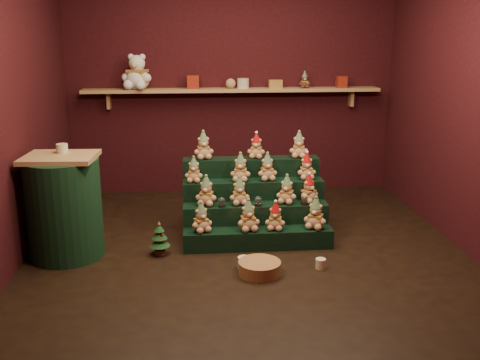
{
  "coord_description": "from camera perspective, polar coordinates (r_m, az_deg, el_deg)",
  "views": [
    {
      "loc": [
        -0.46,
        -4.67,
        1.93
      ],
      "look_at": [
        -0.05,
        0.25,
        0.6
      ],
      "focal_mm": 40.0,
      "sensor_mm": 36.0,
      "label": 1
    }
  ],
  "objects": [
    {
      "name": "riser_tier_back",
      "position": [
        5.59,
        1.18,
        -1.23
      ],
      "size": [
        1.4,
        0.22,
        0.72
      ],
      "primitive_type": "cube",
      "color": "black",
      "rests_on": "ground"
    },
    {
      "name": "mug_left",
      "position": [
        4.63,
        0.41,
        -8.82
      ],
      "size": [
        0.11,
        0.11,
        0.11
      ],
      "primitive_type": "cylinder",
      "color": "beige",
      "rests_on": "ground"
    },
    {
      "name": "side_table",
      "position": [
        5.01,
        -18.22,
        -2.75
      ],
      "size": [
        0.65,
        0.65,
        0.94
      ],
      "rotation": [
        0.0,
        0.0,
        -0.05
      ],
      "color": "tan",
      "rests_on": "ground"
    },
    {
      "name": "snow_globe_c",
      "position": [
        5.18,
        6.86,
        -2.19
      ],
      "size": [
        0.06,
        0.06,
        0.09
      ],
      "color": "black",
      "rests_on": "riser_tier_midfront"
    },
    {
      "name": "teddy_12",
      "position": [
        5.46,
        -3.93,
        3.73
      ],
      "size": [
        0.23,
        0.21,
        0.28
      ],
      "primitive_type": null,
      "rotation": [
        0.0,
        0.0,
        0.16
      ],
      "color": "tan",
      "rests_on": "riser_tier_back"
    },
    {
      "name": "left_wall",
      "position": [
        4.96,
        -23.72,
        7.68
      ],
      "size": [
        0.1,
        4.0,
        2.8
      ],
      "primitive_type": "cube",
      "color": "black",
      "rests_on": "ground"
    },
    {
      "name": "teddy_8",
      "position": [
        5.27,
        -4.94,
        1.11
      ],
      "size": [
        0.2,
        0.18,
        0.25
      ],
      "primitive_type": null,
      "rotation": [
        0.0,
        0.0,
        -0.12
      ],
      "color": "tan",
      "rests_on": "riser_tier_midback"
    },
    {
      "name": "snow_globe_a",
      "position": [
        5.08,
        -1.96,
        -2.37
      ],
      "size": [
        0.07,
        0.07,
        0.1
      ],
      "color": "black",
      "rests_on": "riser_tier_midfront"
    },
    {
      "name": "teddy_13",
      "position": [
        5.48,
        1.75,
        3.66
      ],
      "size": [
        0.22,
        0.2,
        0.25
      ],
      "primitive_type": null,
      "rotation": [
        0.0,
        0.0,
        -0.25
      ],
      "color": "tan",
      "rests_on": "riser_tier_back"
    },
    {
      "name": "teddy_11",
      "position": [
        5.4,
        7.12,
        1.47
      ],
      "size": [
        0.19,
        0.17,
        0.26
      ],
      "primitive_type": null,
      "rotation": [
        0.0,
        0.0,
        0.02
      ],
      "color": "tan",
      "rests_on": "riser_tier_midback"
    },
    {
      "name": "teddy_14",
      "position": [
        5.53,
        6.3,
        3.77
      ],
      "size": [
        0.22,
        0.2,
        0.27
      ],
      "primitive_type": null,
      "rotation": [
        0.0,
        0.0,
        -0.16
      ],
      "color": "tan",
      "rests_on": "riser_tier_back"
    },
    {
      "name": "teddy_1",
      "position": [
        4.96,
        0.89,
        -3.77
      ],
      "size": [
        0.24,
        0.22,
        0.3
      ],
      "primitive_type": null,
      "rotation": [
        0.0,
        0.0,
        0.17
      ],
      "color": "tan",
      "rests_on": "riser_tier_front"
    },
    {
      "name": "teddy_10",
      "position": [
        5.32,
        2.93,
        1.42
      ],
      "size": [
        0.21,
        0.2,
        0.27
      ],
      "primitive_type": null,
      "rotation": [
        0.0,
        0.0,
        0.12
      ],
      "color": "tan",
      "rests_on": "riser_tier_midback"
    },
    {
      "name": "teddy_3",
      "position": [
        5.06,
        8.08,
        -3.51
      ],
      "size": [
        0.28,
        0.27,
        0.3
      ],
      "primitive_type": null,
      "rotation": [
        0.0,
        0.0,
        -0.5
      ],
      "color": "tan",
      "rests_on": "riser_tier_front"
    },
    {
      "name": "back_shelf",
      "position": [
        6.59,
        -0.8,
        9.53
      ],
      "size": [
        3.6,
        0.26,
        0.24
      ],
      "color": "tan",
      "rests_on": "ground"
    },
    {
      "name": "wicker_basket",
      "position": [
        4.53,
        2.11,
        -9.35
      ],
      "size": [
        0.47,
        0.47,
        0.11
      ],
      "primitive_type": "cylinder",
      "rotation": [
        0.0,
        0.0,
        -0.41
      ],
      "color": "olive",
      "rests_on": "ground"
    },
    {
      "name": "gift_tin_red_b",
      "position": [
        6.78,
        10.77,
        10.24
      ],
      "size": [
        0.12,
        0.12,
        0.14
      ],
      "primitive_type": "cube",
      "color": "#A12A18",
      "rests_on": "back_shelf"
    },
    {
      "name": "ground",
      "position": [
        5.07,
        0.76,
        -7.31
      ],
      "size": [
        4.0,
        4.0,
        0.0
      ],
      "primitive_type": "plane",
      "color": "black",
      "rests_on": "ground"
    },
    {
      "name": "back_wall",
      "position": [
        6.75,
        -0.91,
        10.56
      ],
      "size": [
        4.0,
        0.1,
        2.8
      ],
      "primitive_type": "cube",
      "color": "black",
      "rests_on": "ground"
    },
    {
      "name": "brown_bear",
      "position": [
        6.66,
        6.9,
        10.55
      ],
      "size": [
        0.14,
        0.13,
        0.19
      ],
      "primitive_type": null,
      "rotation": [
        0.0,
        0.0,
        0.03
      ],
      "color": "#4F291A",
      "rests_on": "back_shelf"
    },
    {
      "name": "mini_christmas_tree",
      "position": [
        4.93,
        -8.57,
        -6.18
      ],
      "size": [
        0.19,
        0.19,
        0.32
      ],
      "rotation": [
        0.0,
        0.0,
        -0.28
      ],
      "color": "#4C301B",
      "rests_on": "ground"
    },
    {
      "name": "gift_tin_red_a",
      "position": [
        6.54,
        -5.03,
        10.36
      ],
      "size": [
        0.14,
        0.14,
        0.16
      ],
      "primitive_type": "cube",
      "color": "#A12A18",
      "rests_on": "back_shelf"
    },
    {
      "name": "mug_right",
      "position": [
        4.69,
        8.6,
        -8.82
      ],
      "size": [
        0.09,
        0.09,
        0.09
      ],
      "primitive_type": "cylinder",
      "color": "beige",
      "rests_on": "ground"
    },
    {
      "name": "front_wall",
      "position": [
        2.71,
        5.06,
        3.72
      ],
      "size": [
        4.0,
        0.1,
        2.8
      ],
      "primitive_type": "cube",
      "color": "black",
      "rests_on": "ground"
    },
    {
      "name": "scarf_gift_box",
      "position": [
        6.61,
        3.8,
        10.18
      ],
      "size": [
        0.16,
        0.1,
        0.1
      ],
      "primitive_type": "cube",
      "color": "orange",
      "rests_on": "back_shelf"
    },
    {
      "name": "teddy_7",
      "position": [
        5.24,
        7.36,
        -0.92
      ],
      "size": [
        0.26,
        0.26,
        0.28
      ],
      "primitive_type": null,
      "rotation": [
        0.0,
        0.0,
        0.58
      ],
      "color": "tan",
      "rests_on": "riser_tier_midfront"
    },
    {
      "name": "riser_tier_front",
      "position": [
        5.06,
        1.94,
        -6.26
      ],
      "size": [
        1.4,
        0.22,
        0.18
      ],
      "primitive_type": "cube",
      "color": "black",
      "rests_on": "ground"
    },
    {
      "name": "snow_globe_b",
      "position": [
        5.11,
        1.95,
        -2.28
      ],
      "size": [
        0.07,
        0.07,
        0.1
      ],
      "color": "black",
      "rests_on": "riser_tier_midfront"
    },
    {
      "name": "right_wall",
      "position": [
        5.32,
        23.59,
        8.12
      ],
      "size": [
        0.1,
        4.0,
        2.8
      ],
      "primitive_type": "cube",
      "color": "black",
      "rests_on": "ground"
    },
    {
      "name": "white_bear",
      "position": [
        6.55,
        -10.92,
        11.74
      ],
      "size": [
        0.46,
        0.43,
        0.52
      ],
      "primitive_type": null,
      "rotation": [
        0.0,
        0.0,
        -0.31
      ],
      "color": "white",
      "rests_on": "back_shelf"
    },
    {
      "name": "teddy_4",
      "position": [
        5.12,
        -3.62,
        -1.14
      ],
      "size": [
        0.24,
        0.23,
        0.29
      ],
      "primitive_type": null,
      "rotation": [
        0.0,
        0.0,
        -0.24
      ],
      "color": "tan",
      "rests_on": "riser_tier_midfront"
    },
    {
      "name": "riser_tier_midback",
      "position": [
        5.41,
        1.41,
        -2.8
      ],
      "size": [
        1.4,
        0.22,
        0.54
      ],
      "primitive_type": "cube",
      "color": "black",
      "rests_on": "ground"
    },
    {
      "name": "shelf_plush_ball",
      "position": [
        6.55,
        -1.0,
        10.25
      ],
      "size": [
        0.12,
        0.12,
        0.12
      ],
      "primitive_type": "sphere",
      "color": "tan",
      "rests_on": "back_shelf"
    },
    {
      "name": "teddy_9",
      "position": [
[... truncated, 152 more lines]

